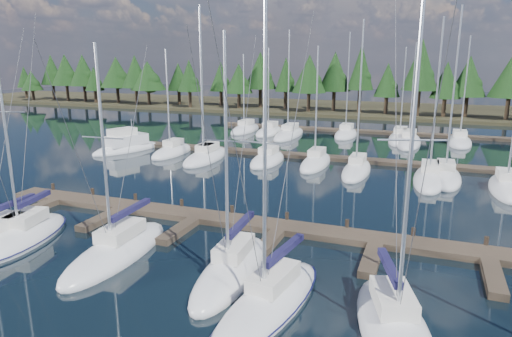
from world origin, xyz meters
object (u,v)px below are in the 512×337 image
at_px(main_dock, 279,231).
at_px(motor_yacht_left, 126,147).
at_px(front_sailboat_2, 117,251).
at_px(front_sailboat_1, 24,236).
at_px(front_sailboat_4, 269,303).
at_px(front_sailboat_5, 394,326).
at_px(front_sailboat_3, 231,270).

height_order(main_dock, motor_yacht_left, motor_yacht_left).
bearing_deg(main_dock, front_sailboat_2, -139.41).
bearing_deg(front_sailboat_1, front_sailboat_4, -7.05).
xyz_separation_m(front_sailboat_4, front_sailboat_5, (5.33, 0.06, 0.01)).
bearing_deg(front_sailboat_1, main_dock, 24.87).
bearing_deg(main_dock, front_sailboat_5, -48.31).
bearing_deg(front_sailboat_4, front_sailboat_3, 140.70).
bearing_deg(front_sailboat_1, front_sailboat_2, 1.47).
bearing_deg(front_sailboat_4, motor_yacht_left, 135.30).
bearing_deg(motor_yacht_left, front_sailboat_1, -66.29).
height_order(front_sailboat_1, motor_yacht_left, front_sailboat_1).
height_order(front_sailboat_4, motor_yacht_left, front_sailboat_4).
bearing_deg(front_sailboat_2, front_sailboat_5, -8.13).
xyz_separation_m(front_sailboat_1, front_sailboat_2, (6.75, 0.17, -0.01)).
height_order(main_dock, front_sailboat_1, front_sailboat_1).
relative_size(front_sailboat_3, front_sailboat_5, 0.88).
height_order(front_sailboat_5, motor_yacht_left, front_sailboat_5).
height_order(main_dock, front_sailboat_4, front_sailboat_4).
xyz_separation_m(front_sailboat_1, motor_yacht_left, (-11.17, 25.43, 0.21)).
relative_size(front_sailboat_3, front_sailboat_4, 0.94).
relative_size(front_sailboat_1, front_sailboat_4, 1.05).
distance_m(main_dock, front_sailboat_1, 15.73).
relative_size(main_dock, front_sailboat_5, 3.01).
height_order(front_sailboat_4, front_sailboat_5, front_sailboat_5).
xyz_separation_m(main_dock, front_sailboat_5, (7.67, -8.61, 0.10)).
bearing_deg(front_sailboat_3, front_sailboat_2, -178.98).
xyz_separation_m(main_dock, front_sailboat_1, (-14.27, -6.61, 0.09)).
xyz_separation_m(front_sailboat_4, motor_yacht_left, (-27.77, 27.48, 0.21)).
distance_m(front_sailboat_3, front_sailboat_5, 8.52).
distance_m(front_sailboat_5, motor_yacht_left, 42.99).
height_order(front_sailboat_2, front_sailboat_4, front_sailboat_4).
height_order(front_sailboat_1, front_sailboat_3, front_sailboat_1).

